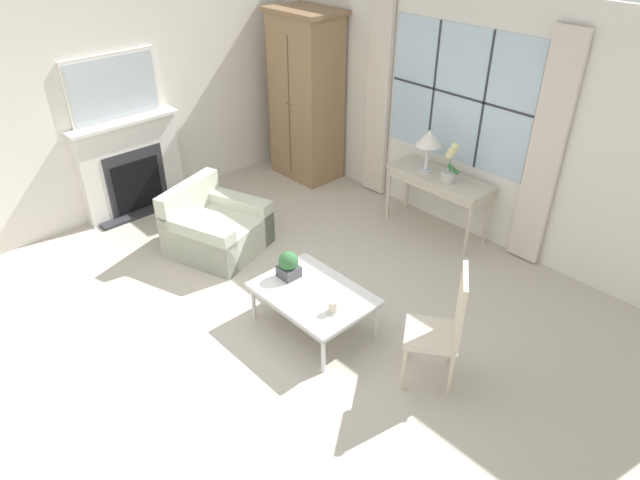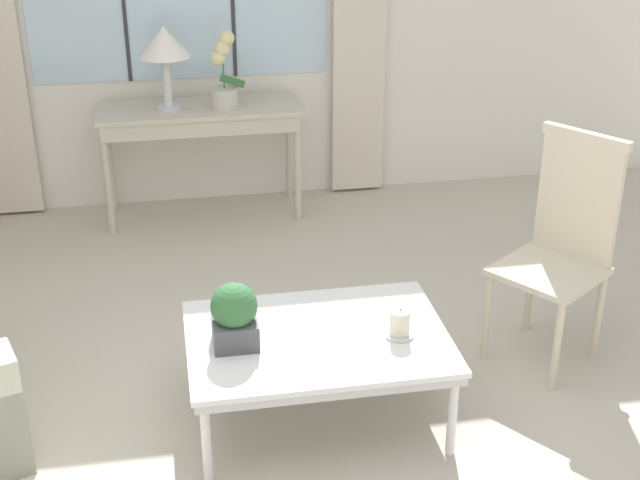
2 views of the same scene
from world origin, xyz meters
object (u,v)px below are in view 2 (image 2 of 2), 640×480
(console_table, at_px, (200,120))
(potted_plant_small, at_px, (234,315))
(coffee_table, at_px, (317,343))
(table_lamp, at_px, (164,45))
(side_chair_wooden, at_px, (564,237))
(potted_orchid, at_px, (224,78))
(pillar_candle, at_px, (400,325))

(console_table, height_order, potted_plant_small, console_table)
(coffee_table, height_order, potted_plant_small, potted_plant_small)
(table_lamp, bearing_deg, console_table, 8.28)
(coffee_table, bearing_deg, side_chair_wooden, 15.51)
(potted_orchid, height_order, side_chair_wooden, potted_orchid)
(side_chair_wooden, xyz_separation_m, potted_plant_small, (-1.58, -0.35, -0.06))
(console_table, distance_m, table_lamp, 0.53)
(potted_plant_small, bearing_deg, coffee_table, 1.21)
(potted_orchid, xyz_separation_m, pillar_candle, (0.52, -2.34, -0.45))
(potted_plant_small, xyz_separation_m, pillar_candle, (0.68, -0.07, -0.08))
(console_table, relative_size, table_lamp, 2.45)
(table_lamp, xyz_separation_m, potted_plant_small, (0.18, -2.31, -0.59))
(potted_plant_small, bearing_deg, pillar_candle, -5.44)
(console_table, xyz_separation_m, table_lamp, (-0.19, -0.03, 0.49))
(console_table, xyz_separation_m, side_chair_wooden, (1.58, -1.98, -0.04))
(console_table, distance_m, pillar_candle, 2.50)
(potted_orchid, height_order, coffee_table, potted_orchid)
(coffee_table, xyz_separation_m, pillar_candle, (0.34, -0.07, 0.10))
(potted_orchid, relative_size, potted_plant_small, 1.75)
(coffee_table, bearing_deg, table_lamp, 102.97)
(table_lamp, relative_size, potted_orchid, 1.08)
(console_table, relative_size, side_chair_wooden, 1.15)
(console_table, xyz_separation_m, potted_plant_small, (-0.00, -2.33, -0.10))
(side_chair_wooden, bearing_deg, potted_plant_small, -167.50)
(console_table, height_order, side_chair_wooden, side_chair_wooden)
(console_table, bearing_deg, table_lamp, -171.72)
(console_table, bearing_deg, pillar_candle, -74.16)
(potted_plant_small, distance_m, pillar_candle, 0.69)
(console_table, relative_size, pillar_candle, 9.46)
(table_lamp, xyz_separation_m, coffee_table, (0.53, -2.30, -0.77))
(coffee_table, xyz_separation_m, potted_plant_small, (-0.34, -0.01, 0.18))
(potted_plant_small, bearing_deg, side_chair_wooden, 12.50)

